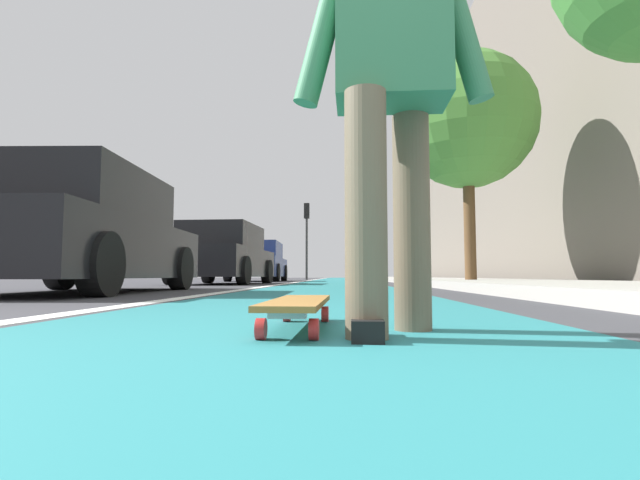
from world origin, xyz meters
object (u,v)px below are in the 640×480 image
(parked_car_near, at_px, (76,235))
(traffic_light, at_px, (307,226))
(skater_person, at_px, (391,72))
(parked_car_far, at_px, (258,262))
(skateboard, at_px, (298,305))
(street_tree_mid, at_px, (467,121))
(parked_car_mid, at_px, (224,256))

(parked_car_near, distance_m, traffic_light, 19.22)
(skater_person, distance_m, parked_car_far, 16.66)
(parked_car_far, bearing_deg, traffic_light, -11.32)
(skateboard, distance_m, skater_person, 0.92)
(parked_car_far, distance_m, street_tree_mid, 10.11)
(parked_car_near, height_order, parked_car_mid, parked_car_mid)
(parked_car_near, height_order, street_tree_mid, street_tree_mid)
(parked_car_mid, distance_m, parked_car_far, 6.15)
(skater_person, height_order, street_tree_mid, street_tree_mid)
(parked_car_near, bearing_deg, traffic_light, -4.16)
(skateboard, relative_size, traffic_light, 0.21)
(skateboard, bearing_deg, parked_car_mid, 15.75)
(traffic_light, xyz_separation_m, street_tree_mid, (-14.37, -4.62, 0.81))
(parked_car_mid, bearing_deg, traffic_light, -4.96)
(traffic_light, bearing_deg, parked_car_far, 168.68)
(street_tree_mid, bearing_deg, parked_car_mid, 75.38)
(skater_person, relative_size, street_tree_mid, 0.32)
(skateboard, xyz_separation_m, skater_person, (-0.15, -0.35, 0.84))
(skater_person, bearing_deg, parked_car_far, 11.78)
(skateboard, distance_m, street_tree_mid, 9.66)
(skater_person, height_order, parked_car_mid, skater_person)
(skater_person, distance_m, street_tree_mid, 9.42)
(parked_car_far, xyz_separation_m, street_tree_mid, (-7.64, -5.97, 2.89))
(skater_person, distance_m, parked_car_near, 5.26)
(parked_car_near, height_order, traffic_light, traffic_light)
(skater_person, height_order, parked_car_near, skater_person)
(parked_car_mid, height_order, street_tree_mid, street_tree_mid)
(parked_car_near, relative_size, street_tree_mid, 0.80)
(skater_person, bearing_deg, parked_car_near, 40.84)
(traffic_light, bearing_deg, skater_person, -174.91)
(parked_car_near, bearing_deg, skater_person, -139.16)
(parked_car_far, bearing_deg, skateboard, -169.30)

